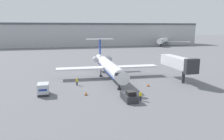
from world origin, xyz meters
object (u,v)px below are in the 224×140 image
at_px(pushback_tug, 129,96).
at_px(worker_near_tug, 141,96).
at_px(traffic_cone_right, 148,85).
at_px(luggage_cart, 43,89).
at_px(airplane_main, 108,65).
at_px(airplane_parked_far_left, 164,40).
at_px(worker_by_wing, 77,81).
at_px(traffic_cone_left, 86,93).
at_px(jet_bridge, 178,63).

bearing_deg(pushback_tug, worker_near_tug, -17.85).
bearing_deg(traffic_cone_right, luggage_cart, -177.64).
distance_m(airplane_main, luggage_cart, 19.95).
relative_size(worker_near_tug, airplane_parked_far_left, 0.06).
bearing_deg(airplane_parked_far_left, luggage_cart, -127.56).
height_order(worker_by_wing, traffic_cone_left, worker_by_wing).
relative_size(worker_near_tug, traffic_cone_left, 2.23).
bearing_deg(worker_near_tug, worker_by_wing, 127.21).
relative_size(traffic_cone_left, jet_bridge, 0.06).
distance_m(pushback_tug, worker_near_tug, 2.05).
bearing_deg(airplane_main, worker_by_wing, -143.66).
bearing_deg(worker_near_tug, jet_bridge, 39.54).
xyz_separation_m(luggage_cart, traffic_cone_left, (8.03, -2.19, -0.78)).
xyz_separation_m(luggage_cart, worker_by_wing, (6.97, 5.64, -0.22)).
distance_m(traffic_cone_left, airplane_parked_far_left, 125.96).
height_order(worker_by_wing, jet_bridge, jet_bridge).
bearing_deg(traffic_cone_left, worker_near_tug, -31.37).
xyz_separation_m(pushback_tug, traffic_cone_left, (-7.16, 4.93, -0.39)).
height_order(pushback_tug, jet_bridge, jet_bridge).
distance_m(airplane_main, worker_near_tug, 20.01).
distance_m(worker_by_wing, traffic_cone_right, 16.12).
xyz_separation_m(airplane_main, pushback_tug, (-0.56, -19.21, -2.41)).
relative_size(luggage_cart, jet_bridge, 0.23).
relative_size(airplane_main, pushback_tug, 6.65).
height_order(worker_near_tug, worker_by_wing, worker_by_wing).
xyz_separation_m(pushback_tug, luggage_cart, (-15.19, 7.12, 0.39)).
xyz_separation_m(luggage_cart, jet_bridge, (31.56, 4.16, 3.31)).
distance_m(airplane_main, traffic_cone_right, 13.30).
bearing_deg(jet_bridge, worker_by_wing, 176.57).
bearing_deg(luggage_cart, traffic_cone_left, -15.29).
height_order(worker_near_tug, traffic_cone_left, worker_near_tug).
relative_size(luggage_cart, airplane_parked_far_left, 0.10).
bearing_deg(jet_bridge, worker_near_tug, -140.46).
distance_m(worker_by_wing, traffic_cone_left, 7.92).
height_order(luggage_cart, worker_near_tug, luggage_cart).
bearing_deg(traffic_cone_right, jet_bridge, 19.42).
bearing_deg(pushback_tug, luggage_cart, 154.88).
height_order(airplane_parked_far_left, jet_bridge, airplane_parked_far_left).
bearing_deg(luggage_cart, worker_near_tug, -24.33).
bearing_deg(traffic_cone_left, jet_bridge, 15.11).
relative_size(worker_by_wing, traffic_cone_left, 2.31).
xyz_separation_m(airplane_main, jet_bridge, (15.82, -7.93, 1.29)).
bearing_deg(airplane_main, traffic_cone_right, -59.29).
relative_size(airplane_main, traffic_cone_left, 39.74).
bearing_deg(airplane_parked_far_left, airplane_main, -124.89).
xyz_separation_m(worker_by_wing, jet_bridge, (24.59, -1.48, 3.53)).
height_order(pushback_tug, worker_by_wing, pushback_tug).
bearing_deg(traffic_cone_left, traffic_cone_right, 12.25).
relative_size(worker_near_tug, worker_by_wing, 0.97).
bearing_deg(traffic_cone_right, worker_by_wing, 162.99).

